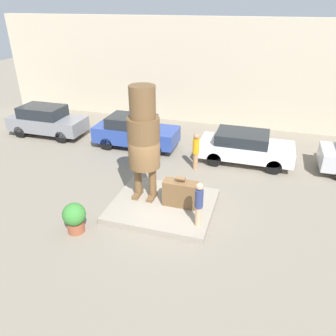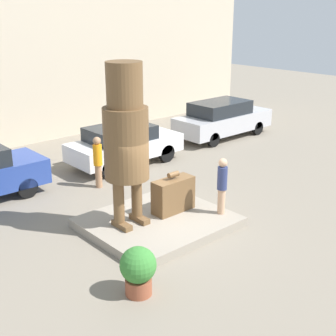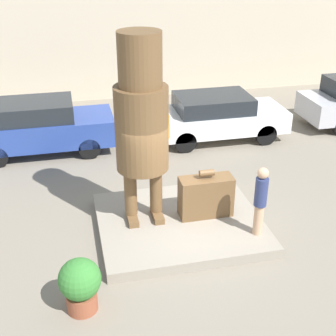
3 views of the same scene
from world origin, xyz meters
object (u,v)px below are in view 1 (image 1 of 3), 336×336
at_px(giant_suitcase, 180,193).
at_px(parked_car_white, 245,147).
at_px(parked_car_grey, 46,120).
at_px(worker_hivis, 196,150).
at_px(parked_car_blue, 135,131).
at_px(planter_pot, 74,217).
at_px(statue_figure, 144,136).
at_px(tourist, 199,203).

relative_size(giant_suitcase, parked_car_white, 0.28).
distance_m(parked_car_grey, worker_hivis, 9.08).
bearing_deg(parked_car_blue, worker_hivis, -23.12).
bearing_deg(parked_car_blue, parked_car_grey, 178.79).
bearing_deg(worker_hivis, parked_car_white, 33.31).
relative_size(parked_car_grey, parked_car_white, 1.00).
bearing_deg(parked_car_blue, parked_car_white, -1.74).
bearing_deg(parked_car_blue, giant_suitcase, -52.73).
height_order(parked_car_grey, worker_hivis, worker_hivis).
relative_size(parked_car_grey, planter_pot, 4.01).
distance_m(giant_suitcase, planter_pot, 3.71).
bearing_deg(statue_figure, worker_hivis, 69.51).
bearing_deg(parked_car_white, parked_car_grey, 178.52).
xyz_separation_m(parked_car_white, worker_hivis, (-2.04, -1.34, 0.14)).
relative_size(planter_pot, worker_hivis, 0.62).
height_order(parked_car_blue, planter_pot, parked_car_blue).
bearing_deg(giant_suitcase, statue_figure, 171.89).
bearing_deg(tourist, parked_car_grey, 148.99).
height_order(giant_suitcase, parked_car_white, parked_car_white).
xyz_separation_m(giant_suitcase, parked_car_grey, (-9.14, 5.03, 0.15)).
distance_m(giant_suitcase, parked_car_white, 5.09).
distance_m(giant_suitcase, parked_car_grey, 10.44).
xyz_separation_m(statue_figure, worker_hivis, (1.20, 3.21, -1.75)).
bearing_deg(parked_car_white, statue_figure, -125.44).
distance_m(giant_suitcase, parked_car_blue, 6.18).
relative_size(tourist, parked_car_blue, 0.37).
xyz_separation_m(statue_figure, planter_pot, (-1.57, -2.42, -2.11)).
height_order(tourist, planter_pot, tourist).
xyz_separation_m(parked_car_grey, parked_car_blue, (5.40, -0.11, -0.01)).
relative_size(parked_car_white, planter_pot, 4.02).
distance_m(parked_car_blue, planter_pot, 7.18).
bearing_deg(worker_hivis, parked_car_blue, 156.88).
height_order(planter_pot, worker_hivis, worker_hivis).
height_order(statue_figure, parked_car_blue, statue_figure).
bearing_deg(planter_pot, worker_hivis, 63.80).
xyz_separation_m(parked_car_white, planter_pot, (-4.81, -6.96, -0.22)).
bearing_deg(statue_figure, parked_car_white, 54.56).
relative_size(tourist, parked_car_white, 0.37).
relative_size(tourist, worker_hivis, 0.93).
bearing_deg(giant_suitcase, tourist, -48.39).
xyz_separation_m(parked_car_blue, parked_car_white, (5.57, -0.17, -0.06)).
distance_m(tourist, worker_hivis, 4.54).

